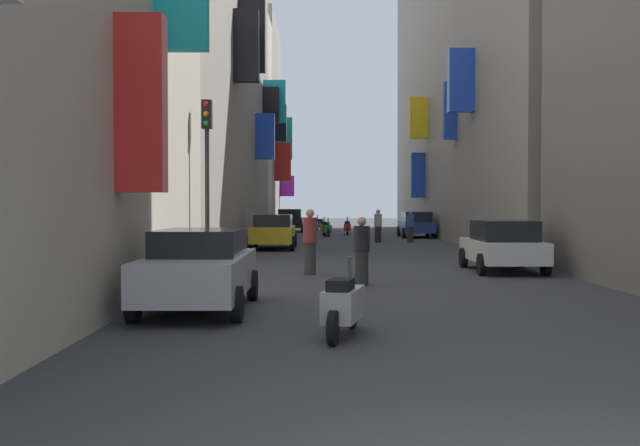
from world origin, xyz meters
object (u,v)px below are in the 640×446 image
(parked_car_yellow, at_px, (272,231))
(parked_car_blue, at_px, (415,224))
(scooter_green, at_px, (326,229))
(pedestrian_near_right, at_px, (409,226))
(scooter_blue, at_px, (318,224))
(parked_car_silver, at_px, (198,267))
(scooter_orange, at_px, (323,228))
(scooter_black, at_px, (285,233))
(scooter_red, at_px, (346,227))
(pedestrian_mid_street, at_px, (360,251))
(parked_car_white, at_px, (501,245))
(pedestrian_near_left, at_px, (309,242))
(scooter_silver, at_px, (342,305))
(traffic_light_near_corner, at_px, (206,158))
(pedestrian_crossing, at_px, (377,226))
(parked_car_black, at_px, (289,220))

(parked_car_yellow, xyz_separation_m, parked_car_blue, (7.59, 11.14, -0.00))
(scooter_green, xyz_separation_m, pedestrian_near_right, (4.12, -6.99, 0.35))
(parked_car_yellow, distance_m, scooter_blue, 22.15)
(parked_car_silver, bearing_deg, scooter_orange, 85.86)
(parked_car_silver, height_order, scooter_orange, parked_car_silver)
(scooter_black, relative_size, scooter_red, 1.06)
(scooter_green, xyz_separation_m, pedestrian_mid_street, (0.57, -26.85, 0.34))
(parked_car_blue, distance_m, scooter_blue, 12.29)
(parked_car_blue, xyz_separation_m, parked_car_white, (-0.38, -22.17, -0.01))
(scooter_green, distance_m, pedestrian_near_left, 24.15)
(parked_car_blue, distance_m, parked_car_white, 22.17)
(scooter_silver, bearing_deg, parked_car_yellow, 96.24)
(pedestrian_mid_street, xyz_separation_m, traffic_light_near_corner, (-3.95, 2.07, 2.34))
(scooter_green, xyz_separation_m, pedestrian_crossing, (2.50, -6.97, 0.36))
(parked_car_silver, distance_m, scooter_black, 25.04)
(parked_car_blue, bearing_deg, scooter_black, -146.21)
(parked_car_yellow, bearing_deg, parked_car_white, -56.83)
(parked_car_blue, xyz_separation_m, pedestrian_crossing, (-2.67, -5.89, 0.05))
(scooter_black, relative_size, traffic_light_near_corner, 0.41)
(pedestrian_mid_street, bearing_deg, pedestrian_near_right, 79.88)
(parked_car_black, height_order, scooter_red, parked_car_black)
(parked_car_blue, relative_size, scooter_green, 2.27)
(parked_car_silver, xyz_separation_m, pedestrian_mid_street, (3.16, 4.16, 0.03))
(pedestrian_near_right, bearing_deg, scooter_black, 170.75)
(parked_car_yellow, bearing_deg, parked_car_blue, 55.74)
(parked_car_white, xyz_separation_m, traffic_light_near_corner, (-8.16, -1.53, 2.38))
(scooter_silver, relative_size, pedestrian_crossing, 1.18)
(scooter_orange, bearing_deg, pedestrian_near_right, -65.33)
(parked_car_silver, height_order, scooter_red, parked_car_silver)
(scooter_orange, xyz_separation_m, scooter_black, (-1.98, -8.32, -0.00))
(parked_car_white, distance_m, scooter_green, 23.73)
(pedestrian_near_right, bearing_deg, parked_car_silver, -105.59)
(scooter_red, bearing_deg, pedestrian_near_right, -74.41)
(pedestrian_mid_street, bearing_deg, scooter_red, 88.56)
(traffic_light_near_corner, bearing_deg, parked_car_silver, -82.74)
(scooter_orange, bearing_deg, scooter_blue, 92.27)
(parked_car_blue, xyz_separation_m, parked_car_silver, (-7.75, -29.93, -0.00))
(parked_car_silver, distance_m, pedestrian_near_right, 24.94)
(parked_car_silver, distance_m, pedestrian_crossing, 24.57)
(parked_car_yellow, xyz_separation_m, pedestrian_near_right, (6.55, 5.23, 0.04))
(pedestrian_near_right, height_order, pedestrian_mid_street, pedestrian_near_right)
(parked_car_yellow, height_order, parked_car_silver, parked_car_yellow)
(parked_car_white, xyz_separation_m, scooter_black, (-6.93, 17.28, -0.30))
(parked_car_white, distance_m, parked_car_silver, 10.70)
(scooter_black, relative_size, scooter_silver, 0.97)
(parked_car_silver, xyz_separation_m, pedestrian_near_right, (6.70, 24.02, 0.05))
(parked_car_black, bearing_deg, parked_car_silver, -90.13)
(parked_car_black, relative_size, scooter_silver, 2.01)
(parked_car_yellow, distance_m, pedestrian_crossing, 7.20)
(scooter_black, distance_m, traffic_light_near_corner, 19.04)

